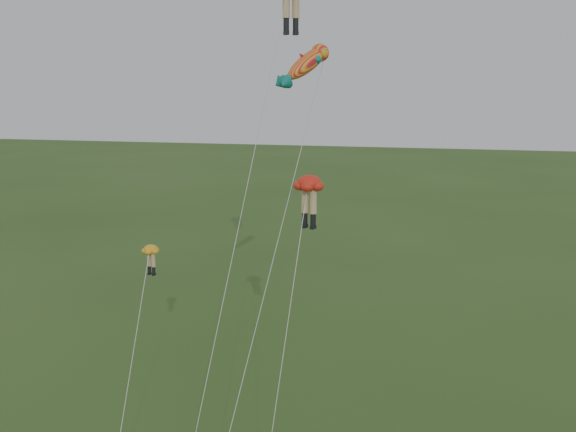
# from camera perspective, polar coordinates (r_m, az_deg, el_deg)

# --- Properties ---
(legs_kite_red_mid) EXTENTS (1.97, 5.82, 13.19)m
(legs_kite_red_mid) POSITION_cam_1_polar(r_m,az_deg,el_deg) (27.72, 1.83, 2.15)
(legs_kite_red_mid) COLOR red
(legs_kite_red_mid) RESTS_ON ground
(legs_kite_yellow) EXTENTS (1.55, 7.66, 9.64)m
(legs_kite_yellow) POSITION_cam_1_polar(r_m,az_deg,el_deg) (30.59, -12.30, -4.33)
(legs_kite_yellow) COLOR gold
(legs_kite_yellow) RESTS_ON ground
(fish_kite) EXTENTS (3.64, 9.83, 19.09)m
(fish_kite) POSITION_cam_1_polar(r_m,az_deg,el_deg) (30.54, 1.72, 13.24)
(fish_kite) COLOR gold
(fish_kite) RESTS_ON ground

